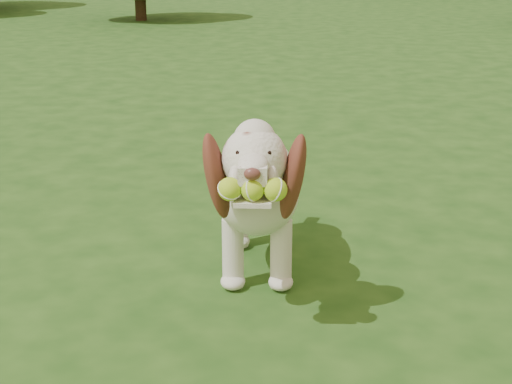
# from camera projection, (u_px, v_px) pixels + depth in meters

# --- Properties ---
(ground) EXTENTS (80.00, 80.00, 0.00)m
(ground) POSITION_uv_depth(u_px,v_px,m) (189.00, 273.00, 2.96)
(ground) COLOR #1A3F12
(ground) RESTS_ON ground
(dog) EXTENTS (0.42, 1.04, 0.68)m
(dog) POSITION_uv_depth(u_px,v_px,m) (258.00, 183.00, 2.83)
(dog) COLOR silver
(dog) RESTS_ON ground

